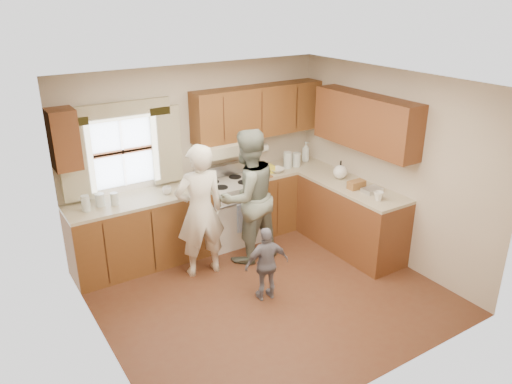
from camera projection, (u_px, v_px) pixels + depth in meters
room at (268, 197)px, 5.53m from camera, size 3.80×3.80×3.80m
kitchen_fixtures at (261, 190)px, 6.83m from camera, size 3.80×2.25×2.15m
stove at (229, 210)px, 7.10m from camera, size 0.76×0.67×1.07m
woman_left at (200, 211)px, 6.13m from camera, size 0.67×0.48×1.72m
woman_right at (247, 197)px, 6.46m from camera, size 0.93×0.76×1.79m
child at (267, 264)px, 5.74m from camera, size 0.56×0.32×0.91m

